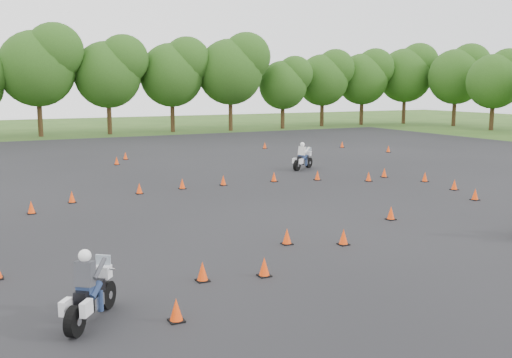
{
  "coord_description": "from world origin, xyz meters",
  "views": [
    {
      "loc": [
        -9.35,
        -14.52,
        4.61
      ],
      "look_at": [
        0.0,
        4.0,
        1.2
      ],
      "focal_mm": 40.0,
      "sensor_mm": 36.0,
      "label": 1
    }
  ],
  "objects": [
    {
      "name": "rider_grey",
      "position": [
        -7.44,
        -3.56,
        0.76
      ],
      "size": [
        1.66,
        1.94,
        1.52
      ],
      "primitive_type": null,
      "rotation": [
        0.0,
        0.0,
        0.93
      ],
      "color": "#393B40",
      "rests_on": "ground"
    },
    {
      "name": "ground",
      "position": [
        0.0,
        0.0,
        0.0
      ],
      "size": [
        140.0,
        140.0,
        0.0
      ],
      "primitive_type": "plane",
      "color": "#2D5119",
      "rests_on": "ground"
    },
    {
      "name": "traffic_cones",
      "position": [
        -0.41,
        5.92,
        0.23
      ],
      "size": [
        36.38,
        33.32,
        0.45
      ],
      "color": "#FF420A",
      "rests_on": "asphalt_pad"
    },
    {
      "name": "treeline",
      "position": [
        4.37,
        35.48,
        4.54
      ],
      "size": [
        86.95,
        32.29,
        10.64
      ],
      "color": "#244914",
      "rests_on": "ground"
    },
    {
      "name": "asphalt_pad",
      "position": [
        0.0,
        6.0,
        0.01
      ],
      "size": [
        62.0,
        62.0,
        0.0
      ],
      "primitive_type": "plane",
      "color": "black",
      "rests_on": "ground"
    },
    {
      "name": "rider_white",
      "position": [
        7.12,
        12.32,
        0.77
      ],
      "size": [
        2.01,
        1.52,
        1.52
      ],
      "primitive_type": null,
      "rotation": [
        0.0,
        0.0,
        0.53
      ],
      "color": "silver",
      "rests_on": "ground"
    }
  ]
}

